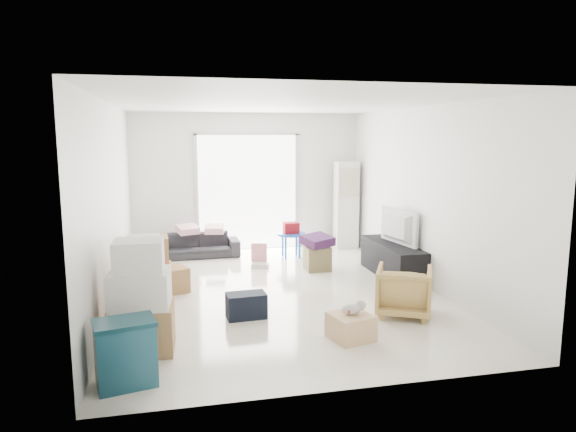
# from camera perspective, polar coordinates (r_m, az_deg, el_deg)

# --- Properties ---
(room_shell) EXTENTS (4.98, 6.48, 3.18)m
(room_shell) POSITION_cam_1_polar(r_m,az_deg,el_deg) (7.29, -1.23, 1.75)
(room_shell) COLOR white
(room_shell) RESTS_ON ground
(sliding_door) EXTENTS (2.10, 0.04, 2.33)m
(sliding_door) POSITION_cam_1_polar(r_m,az_deg,el_deg) (10.22, -4.50, 3.19)
(sliding_door) COLOR white
(sliding_door) RESTS_ON room_shell
(ac_tower) EXTENTS (0.45, 0.30, 1.75)m
(ac_tower) POSITION_cam_1_polar(r_m,az_deg,el_deg) (10.40, 6.48, 1.21)
(ac_tower) COLOR silver
(ac_tower) RESTS_ON room_shell
(tv_console) EXTENTS (0.48, 1.61, 0.54)m
(tv_console) POSITION_cam_1_polar(r_m,az_deg,el_deg) (8.51, 11.56, -4.79)
(tv_console) COLOR black
(tv_console) RESTS_ON room_shell
(television) EXTENTS (0.71, 1.05, 0.13)m
(television) POSITION_cam_1_polar(r_m,az_deg,el_deg) (8.44, 11.63, -2.60)
(television) COLOR black
(television) RESTS_ON tv_console
(sofa) EXTENTS (1.52, 0.48, 0.59)m
(sofa) POSITION_cam_1_polar(r_m,az_deg,el_deg) (9.80, -9.91, -2.78)
(sofa) COLOR #27282D
(sofa) RESTS_ON room_shell
(pillow_left) EXTENTS (0.48, 0.44, 0.13)m
(pillow_left) POSITION_cam_1_polar(r_m,az_deg,el_deg) (9.73, -11.12, -0.75)
(pillow_left) COLOR #F5B3C8
(pillow_left) RESTS_ON sofa
(pillow_right) EXTENTS (0.37, 0.31, 0.11)m
(pillow_right) POSITION_cam_1_polar(r_m,az_deg,el_deg) (9.70, -8.17, -0.74)
(pillow_right) COLOR #F5B3C8
(pillow_right) RESTS_ON sofa
(armchair) EXTENTS (0.88, 0.86, 0.69)m
(armchair) POSITION_cam_1_polar(r_m,az_deg,el_deg) (6.73, 12.75, -7.86)
(armchair) COLOR tan
(armchair) RESTS_ON room_shell
(storage_bins) EXTENTS (0.61, 0.48, 0.62)m
(storage_bins) POSITION_cam_1_polar(r_m,az_deg,el_deg) (5.04, -17.61, -14.28)
(storage_bins) COLOR #174758
(storage_bins) RESTS_ON room_shell
(box_stack_a) EXTENTS (0.68, 0.58, 1.20)m
(box_stack_a) POSITION_cam_1_polar(r_m,az_deg,el_deg) (5.65, -16.04, -9.17)
(box_stack_a) COLOR #9D6F47
(box_stack_a) RESTS_ON room_shell
(box_stack_b) EXTENTS (0.60, 0.59, 1.05)m
(box_stack_b) POSITION_cam_1_polar(r_m,az_deg,el_deg) (6.61, -15.50, -7.25)
(box_stack_b) COLOR #9D6F47
(box_stack_b) RESTS_ON room_shell
(box_stack_c) EXTENTS (0.54, 0.48, 0.81)m
(box_stack_c) POSITION_cam_1_polar(r_m,az_deg,el_deg) (7.80, -14.83, -5.23)
(box_stack_c) COLOR #9D6F47
(box_stack_c) RESTS_ON room_shell
(loose_box) EXTENTS (0.56, 0.56, 0.36)m
(loose_box) POSITION_cam_1_polar(r_m,az_deg,el_deg) (7.73, -12.89, -6.89)
(loose_box) COLOR #9D6F47
(loose_box) RESTS_ON room_shell
(duffel_bag) EXTENTS (0.51, 0.32, 0.31)m
(duffel_bag) POSITION_cam_1_polar(r_m,az_deg,el_deg) (6.54, -4.66, -9.88)
(duffel_bag) COLOR black
(duffel_bag) RESTS_ON room_shell
(ottoman) EXTENTS (0.40, 0.40, 0.40)m
(ottoman) POSITION_cam_1_polar(r_m,az_deg,el_deg) (8.75, 3.27, -4.71)
(ottoman) COLOR olive
(ottoman) RESTS_ON room_shell
(blanket) EXTENTS (0.57, 0.57, 0.14)m
(blanket) POSITION_cam_1_polar(r_m,az_deg,el_deg) (8.69, 3.28, -2.97)
(blanket) COLOR #421E4D
(blanket) RESTS_ON ottoman
(kids_table) EXTENTS (0.53, 0.53, 0.66)m
(kids_table) POSITION_cam_1_polar(r_m,az_deg,el_deg) (9.59, 0.34, -1.82)
(kids_table) COLOR blue
(kids_table) RESTS_ON room_shell
(toy_walker) EXTENTS (0.35, 0.33, 0.40)m
(toy_walker) POSITION_cam_1_polar(r_m,az_deg,el_deg) (8.99, -3.16, -4.91)
(toy_walker) COLOR silver
(toy_walker) RESTS_ON room_shell
(wood_crate) EXTENTS (0.52, 0.52, 0.29)m
(wood_crate) POSITION_cam_1_polar(r_m,az_deg,el_deg) (5.92, 6.99, -12.10)
(wood_crate) COLOR #DEB580
(wood_crate) RESTS_ON room_shell
(plush_bunny) EXTENTS (0.29, 0.16, 0.15)m
(plush_bunny) POSITION_cam_1_polar(r_m,az_deg,el_deg) (5.86, 7.31, -10.13)
(plush_bunny) COLOR #B2ADA8
(plush_bunny) RESTS_ON wood_crate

